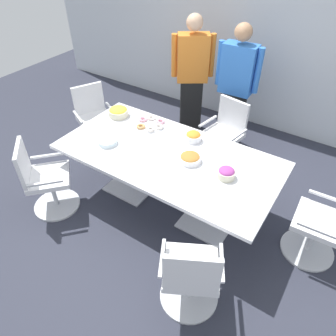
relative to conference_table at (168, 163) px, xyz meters
The scene contains 16 objects.
ground_plane 0.63m from the conference_table, ahead, with size 10.00×10.00×0.01m, color #2D303D.
back_wall 2.52m from the conference_table, 90.00° to the left, with size 8.00×0.10×2.80m, color silver.
conference_table is the anchor object (origin of this frame).
office_chair_0 1.70m from the conference_table, ahead, with size 0.56×0.56×0.91m.
office_chair_1 1.13m from the conference_table, 80.97° to the left, with size 0.63×0.63×0.91m.
office_chair_2 1.64m from the conference_table, 164.03° to the left, with size 0.72×0.72×0.91m.
office_chair_3 1.42m from the conference_table, 144.04° to the right, with size 0.76×0.76×0.91m.
office_chair_4 1.30m from the conference_table, 48.06° to the right, with size 0.73×0.73×0.91m.
person_standing_0 1.74m from the conference_table, 111.60° to the left, with size 0.55×0.43×1.75m.
person_standing_1 1.62m from the conference_table, 88.09° to the left, with size 0.61×0.24×1.74m.
snack_bowl_chips_yellow 1.04m from the conference_table, 161.43° to the left, with size 0.25×0.25×0.12m.
snack_bowl_pretzels 0.31m from the conference_table, ahead, with size 0.23×0.23×0.09m.
snack_bowl_chips_orange 0.42m from the conference_table, 75.08° to the left, with size 0.18×0.18×0.11m.
snack_bowl_candy_mix 0.71m from the conference_table, ahead, with size 0.18×0.18×0.11m.
donut_platter 0.63m from the conference_table, 143.57° to the left, with size 0.37×0.36×0.04m.
plate_stack 0.72m from the conference_table, 162.16° to the right, with size 0.22×0.22×0.05m.
Camera 1 is at (1.50, -2.27, 2.81)m, focal length 33.79 mm.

